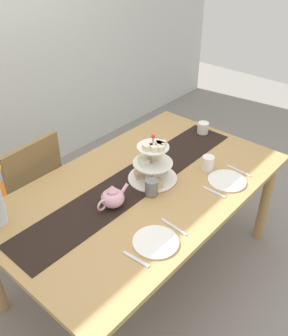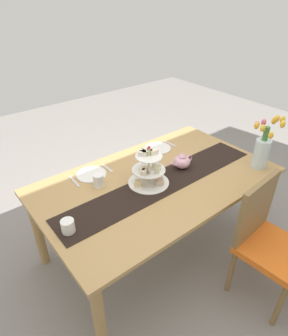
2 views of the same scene
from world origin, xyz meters
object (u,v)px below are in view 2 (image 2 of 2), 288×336
at_px(dining_table, 157,188).
at_px(fork_right, 107,168).
at_px(knife_left, 145,153).
at_px(tiered_cake_stand, 149,170).
at_px(dinner_plate_left, 158,148).
at_px(dinner_plate_right, 91,174).
at_px(mug_white_text, 98,180).
at_px(knife_right, 74,181).
at_px(mug_grey, 153,166).
at_px(teapot, 182,161).
at_px(fork_left, 170,144).
at_px(chair_left, 266,238).
at_px(tulip_vase, 263,148).
at_px(cream_jug, 68,226).

distance_m(dining_table, fork_right, 0.43).
bearing_deg(fork_right, knife_left, 180.00).
relative_size(tiered_cake_stand, dinner_plate_left, 1.32).
height_order(dinner_plate_right, mug_white_text, mug_white_text).
distance_m(knife_right, mug_grey, 0.60).
relative_size(tiered_cake_stand, teapot, 1.28).
height_order(tiered_cake_stand, mug_white_text, tiered_cake_stand).
bearing_deg(dinner_plate_right, knife_left, 180.00).
height_order(dinner_plate_left, knife_right, dinner_plate_left).
bearing_deg(fork_left, knife_left, 0.00).
relative_size(chair_left, tiered_cake_stand, 2.99).
xyz_separation_m(chair_left, dinner_plate_right, (0.70, -1.11, 0.23)).
xyz_separation_m(teapot, fork_left, (-0.21, -0.36, -0.06)).
xyz_separation_m(chair_left, tulip_vase, (-0.41, -0.38, 0.39)).
height_order(tiered_cake_stand, dinner_plate_right, tiered_cake_stand).
xyz_separation_m(dinner_plate_left, fork_left, (-0.15, 0.00, -0.00)).
relative_size(fork_left, knife_right, 0.88).
height_order(cream_jug, fork_right, cream_jug).
distance_m(tiered_cake_stand, tulip_vase, 0.91).
distance_m(teapot, knife_right, 0.84).
height_order(tiered_cake_stand, teapot, tiered_cake_stand).
bearing_deg(dinner_plate_left, knife_left, 0.00).
height_order(tulip_vase, knife_right, tulip_vase).
distance_m(dinner_plate_right, mug_white_text, 0.17).
bearing_deg(tiered_cake_stand, dinner_plate_left, -138.39).
relative_size(fork_right, mug_grey, 1.58).
xyz_separation_m(dining_table, mug_white_text, (0.39, -0.20, 0.13)).
bearing_deg(dining_table, mug_grey, -109.27).
distance_m(dinner_plate_left, knife_right, 0.82).
bearing_deg(tulip_vase, cream_jug, -10.54).
bearing_deg(chair_left, cream_jug, -31.03).
bearing_deg(teapot, mug_white_text, -17.05).
height_order(dining_table, mug_white_text, mug_white_text).
bearing_deg(dining_table, knife_left, -115.16).
xyz_separation_m(fork_right, knife_right, (0.29, 0.00, 0.00)).
relative_size(cream_jug, knife_right, 0.50).
xyz_separation_m(dining_table, dinner_plate_right, (0.36, -0.36, 0.09)).
bearing_deg(dinner_plate_right, mug_white_text, 79.56).
bearing_deg(teapot, knife_left, -76.74).
relative_size(dining_table, teapot, 7.49).
xyz_separation_m(tiered_cake_stand, fork_right, (0.13, -0.35, -0.10)).
height_order(fork_right, knife_right, same).
relative_size(dining_table, fork_right, 11.90).
height_order(teapot, mug_white_text, teapot).
bearing_deg(mug_grey, teapot, 156.91).
distance_m(fork_left, knife_right, 0.97).
bearing_deg(mug_white_text, dining_table, 153.25).
bearing_deg(fork_left, fork_right, 0.00).
distance_m(dinner_plate_left, dinner_plate_right, 0.68).
distance_m(cream_jug, fork_left, 1.31).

